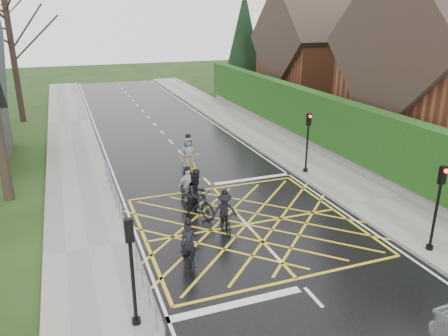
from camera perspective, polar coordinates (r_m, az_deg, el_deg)
ground at (r=17.41m, az=2.98°, el=-7.38°), size 120.00×120.00×0.00m
road at (r=17.41m, az=2.98°, el=-7.37°), size 9.00×80.00×0.01m
sidewalk_right at (r=20.32m, az=18.77°, el=-4.13°), size 3.00×80.00×0.15m
sidewalk_left at (r=16.22m, az=-17.22°, el=-10.18°), size 3.00×80.00×0.15m
stone_wall at (r=25.71m, az=13.67°, el=1.98°), size 0.50×38.00×0.70m
hedge at (r=25.25m, az=13.99°, el=5.77°), size 0.90×38.00×2.80m
house_far at (r=38.60m, az=13.05°, el=13.89°), size 9.80×8.80×10.30m
conifer at (r=43.74m, az=2.62°, el=15.80°), size 4.60×4.60×10.00m
tree_far at (r=36.35m, az=-26.38°, el=16.59°), size 8.40×8.40×10.40m
railing_south at (r=12.96m, az=-10.29°, el=-14.06°), size 0.05×5.04×1.03m
railing_north at (r=19.61m, az=-14.34°, el=-2.28°), size 0.05×6.04×1.03m
traffic_light_ne at (r=22.50m, az=10.82°, el=3.18°), size 0.24×0.31×3.21m
traffic_light_se at (r=16.35m, az=25.99°, el=-4.91°), size 0.24×0.31×3.21m
traffic_light_sw at (r=11.60m, az=-11.86°, el=-13.38°), size 0.24×0.31×3.21m
cyclist_rear at (r=14.55m, az=-4.53°, el=-10.79°), size 0.82×1.80×1.69m
cyclist_back at (r=17.83m, az=-3.56°, el=-3.98°), size 1.36×2.09×2.04m
cyclist_mid at (r=16.73m, az=0.14°, el=-6.21°), size 1.05×1.77×1.66m
cyclist_front at (r=19.26m, az=-4.72°, el=-2.70°), size 0.93×1.69×1.64m
cyclist_lead at (r=22.96m, az=-4.61°, el=1.29°), size 0.93×2.10×2.01m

